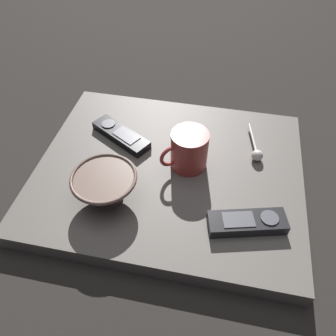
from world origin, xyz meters
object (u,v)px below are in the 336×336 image
object	(u,v)px
coffee_mug	(189,150)
tv_remote_far	(121,135)
tv_remote_near	(247,223)
teaspoon	(257,153)
cereal_bowl	(105,186)

from	to	relation	value
coffee_mug	tv_remote_far	distance (m)	0.20
tv_remote_near	tv_remote_far	size ratio (longest dim) A/B	0.97
tv_remote_near	teaspoon	bearing A→B (deg)	176.17
teaspoon	tv_remote_far	bearing A→B (deg)	-89.94
cereal_bowl	teaspoon	world-z (taller)	cereal_bowl
cereal_bowl	coffee_mug	xyz separation A→B (m)	(-0.14, 0.16, 0.01)
coffee_mug	tv_remote_far	bearing A→B (deg)	-107.27
cereal_bowl	coffee_mug	size ratio (longest dim) A/B	1.36
cereal_bowl	teaspoon	xyz separation A→B (m)	(-0.20, 0.33, -0.03)
teaspoon	tv_remote_near	size ratio (longest dim) A/B	0.77
coffee_mug	cereal_bowl	bearing A→B (deg)	-50.06
teaspoon	tv_remote_near	bearing A→B (deg)	-3.83
cereal_bowl	tv_remote_near	size ratio (longest dim) A/B	0.86
cereal_bowl	teaspoon	bearing A→B (deg)	120.86
cereal_bowl	coffee_mug	distance (m)	0.21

